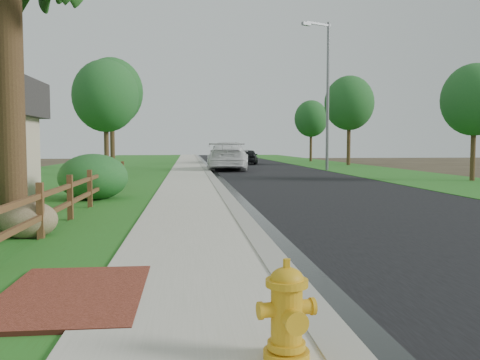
{
  "coord_description": "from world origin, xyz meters",
  "views": [
    {
      "loc": [
        -0.87,
        -6.88,
        1.8
      ],
      "look_at": [
        0.24,
        3.87,
        1.04
      ],
      "focal_mm": 38.0,
      "sensor_mm": 36.0,
      "label": 1
    }
  ],
  "objects": [
    {
      "name": "tree_near_left",
      "position": [
        -5.5,
        22.87,
        4.55
      ],
      "size": [
        3.73,
        3.73,
        6.62
      ],
      "color": "#392417",
      "rests_on": "ground"
    },
    {
      "name": "wet_gutter",
      "position": [
        0.75,
        35.0,
        0.02
      ],
      "size": [
        0.5,
        90.0,
        0.0
      ],
      "primitive_type": "cube",
      "color": "black",
      "rests_on": "road"
    },
    {
      "name": "boulder",
      "position": [
        -3.9,
        3.06,
        0.36
      ],
      "size": [
        1.29,
        1.1,
        0.73
      ],
      "primitive_type": "ellipsoid",
      "rotation": [
        0.0,
        0.0,
        0.3
      ],
      "color": "brown",
      "rests_on": "ground"
    },
    {
      "name": "tree_far_right",
      "position": [
        12.05,
        45.62,
        4.51
      ],
      "size": [
        3.49,
        3.49,
        6.44
      ],
      "color": "#392417",
      "rests_on": "ground"
    },
    {
      "name": "brick_patch",
      "position": [
        -2.2,
        -1.0,
        0.06
      ],
      "size": [
        1.6,
        2.4,
        0.11
      ],
      "primitive_type": "cube",
      "color": "maroon",
      "rests_on": "ground"
    },
    {
      "name": "road",
      "position": [
        4.6,
        35.0,
        0.01
      ],
      "size": [
        8.0,
        90.0,
        0.02
      ],
      "primitive_type": "cube",
      "color": "black",
      "rests_on": "ground"
    },
    {
      "name": "tree_near_right",
      "position": [
        13.0,
        16.62,
        3.96
      ],
      "size": [
        3.18,
        3.18,
        5.73
      ],
      "color": "#392417",
      "rests_on": "ground"
    },
    {
      "name": "sidewalk",
      "position": [
        -0.9,
        35.0,
        0.05
      ],
      "size": [
        2.2,
        90.0,
        0.1
      ],
      "primitive_type": "cube",
      "color": "#ADAA97",
      "rests_on": "ground"
    },
    {
      "name": "dark_car_far",
      "position": [
        2.47,
        41.43,
        0.84
      ],
      "size": [
        1.8,
        5.02,
        1.65
      ],
      "primitive_type": "imported",
      "rotation": [
        0.0,
        0.0,
        -0.01
      ],
      "color": "black",
      "rests_on": "road"
    },
    {
      "name": "white_suv",
      "position": [
        2.0,
        28.55,
        0.99
      ],
      "size": [
        3.5,
        6.95,
        1.94
      ],
      "primitive_type": "imported",
      "rotation": [
        0.0,
        0.0,
        3.02
      ],
      "color": "white",
      "rests_on": "road"
    },
    {
      "name": "tree_mid_left",
      "position": [
        -6.32,
        30.9,
        5.57
      ],
      "size": [
        4.51,
        4.51,
        8.07
      ],
      "color": "#392417",
      "rests_on": "ground"
    },
    {
      "name": "curb",
      "position": [
        0.4,
        35.0,
        0.06
      ],
      "size": [
        0.4,
        90.0,
        0.12
      ],
      "primitive_type": "cube",
      "color": "gray",
      "rests_on": "ground"
    },
    {
      "name": "dark_car_mid",
      "position": [
        4.63,
        38.99,
        0.71
      ],
      "size": [
        2.32,
        4.26,
        1.37
      ],
      "primitive_type": "imported",
      "rotation": [
        0.0,
        0.0,
        2.96
      ],
      "color": "black",
      "rests_on": "road"
    },
    {
      "name": "grass_strip",
      "position": [
        -2.8,
        35.0,
        0.03
      ],
      "size": [
        1.6,
        90.0,
        0.06
      ],
      "primitive_type": "cube",
      "color": "#295A19",
      "rests_on": "ground"
    },
    {
      "name": "shrub_d",
      "position": [
        -3.9,
        9.82,
        0.75
      ],
      "size": [
        2.52,
        2.52,
        1.51
      ],
      "primitive_type": "ellipsoid",
      "rotation": [
        0.0,
        0.0,
        0.15
      ],
      "color": "#1B4E22",
      "rests_on": "ground"
    },
    {
      "name": "tree_mid_right",
      "position": [
        13.0,
        35.91,
        5.35
      ],
      "size": [
        4.25,
        4.25,
        7.71
      ],
      "color": "#392417",
      "rests_on": "ground"
    },
    {
      "name": "verge_far",
      "position": [
        11.5,
        35.0,
        0.02
      ],
      "size": [
        6.0,
        90.0,
        0.04
      ],
      "primitive_type": "cube",
      "color": "#295A19",
      "rests_on": "ground"
    },
    {
      "name": "fire_hydrant",
      "position": [
        -0.1,
        -3.01,
        0.47
      ],
      "size": [
        0.53,
        0.42,
        0.8
      ],
      "color": "#BF8016",
      "rests_on": "sidewalk"
    },
    {
      "name": "ranch_fence",
      "position": [
        -3.6,
        6.4,
        0.62
      ],
      "size": [
        0.12,
        16.92,
        1.1
      ],
      "color": "#492B18",
      "rests_on": "ground"
    },
    {
      "name": "ground",
      "position": [
        0.0,
        0.0,
        0.0
      ],
      "size": [
        120.0,
        120.0,
        0.0
      ],
      "primitive_type": "plane",
      "color": "#32291B"
    },
    {
      "name": "streetlight",
      "position": [
        8.53,
        27.26,
        5.71
      ],
      "size": [
        2.2,
        1.13,
        10.08
      ],
      "color": "slate",
      "rests_on": "ground"
    },
    {
      "name": "shrub_c",
      "position": [
        -3.9,
        9.79,
        0.63
      ],
      "size": [
        2.24,
        2.24,
        1.26
      ],
      "primitive_type": "ellipsoid",
      "rotation": [
        0.0,
        0.0,
        0.35
      ],
      "color": "#1B4E22",
      "rests_on": "ground"
    },
    {
      "name": "lawn_near",
      "position": [
        -8.0,
        35.0,
        0.02
      ],
      "size": [
        9.0,
        90.0,
        0.04
      ],
      "primitive_type": "cube",
      "color": "#295A19",
      "rests_on": "ground"
    }
  ]
}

